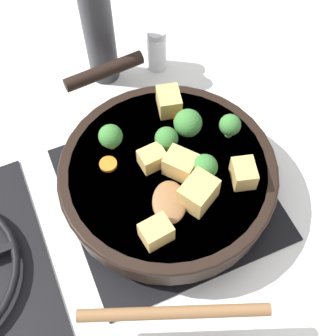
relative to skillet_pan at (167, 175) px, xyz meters
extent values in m
plane|color=silver|center=(0.00, 0.00, -0.06)|extent=(2.40, 2.40, 0.00)
cube|color=black|center=(0.00, 0.00, -0.05)|extent=(0.31, 0.31, 0.01)
torus|color=black|center=(0.00, 0.00, -0.04)|extent=(0.24, 0.24, 0.01)
cube|color=black|center=(0.00, 0.00, -0.04)|extent=(0.01, 0.23, 0.01)
cube|color=black|center=(0.00, 0.00, -0.04)|extent=(0.23, 0.01, 0.01)
cylinder|color=black|center=(0.00, 0.00, 0.00)|extent=(0.32, 0.32, 0.05)
cylinder|color=brown|center=(0.00, 0.00, 0.00)|extent=(0.29, 0.29, 0.04)
torus|color=black|center=(0.00, 0.00, 0.02)|extent=(0.33, 0.33, 0.01)
cylinder|color=black|center=(0.23, 0.02, 0.01)|extent=(0.04, 0.14, 0.02)
ellipsoid|color=brown|center=(-0.06, 0.02, 0.03)|extent=(0.08, 0.07, 0.01)
cylinder|color=brown|center=(-0.20, 0.08, 0.03)|extent=(0.10, 0.22, 0.02)
cube|color=tan|center=(-0.06, -0.09, 0.04)|extent=(0.05, 0.04, 0.03)
cube|color=tan|center=(-0.10, 0.06, 0.04)|extent=(0.04, 0.04, 0.03)
cube|color=tan|center=(-0.07, -0.02, 0.04)|extent=(0.06, 0.06, 0.04)
cube|color=tan|center=(0.01, 0.02, 0.04)|extent=(0.03, 0.04, 0.03)
cube|color=tan|center=(0.10, -0.05, 0.04)|extent=(0.05, 0.04, 0.03)
cube|color=tan|center=(-0.01, -0.01, 0.04)|extent=(0.06, 0.05, 0.04)
cylinder|color=#709956|center=(0.04, -0.05, 0.03)|extent=(0.01, 0.01, 0.01)
sphere|color=#387533|center=(0.04, -0.05, 0.05)|extent=(0.04, 0.04, 0.04)
cylinder|color=#709956|center=(0.07, 0.06, 0.03)|extent=(0.01, 0.01, 0.01)
sphere|color=#387533|center=(0.07, 0.06, 0.05)|extent=(0.04, 0.04, 0.04)
cylinder|color=#709956|center=(0.02, -0.11, 0.03)|extent=(0.01, 0.01, 0.01)
sphere|color=#387533|center=(0.02, -0.11, 0.05)|extent=(0.03, 0.03, 0.03)
cylinder|color=#709956|center=(0.03, -0.01, 0.03)|extent=(0.01, 0.01, 0.01)
sphere|color=#387533|center=(0.03, -0.01, 0.05)|extent=(0.03, 0.03, 0.03)
cylinder|color=#709956|center=(-0.04, -0.04, 0.03)|extent=(0.01, 0.01, 0.01)
sphere|color=#387533|center=(-0.04, -0.04, 0.05)|extent=(0.04, 0.04, 0.04)
cylinder|color=orange|center=(0.04, 0.08, 0.03)|extent=(0.03, 0.03, 0.01)
cylinder|color=orange|center=(0.07, -0.05, 0.03)|extent=(0.03, 0.03, 0.01)
cylinder|color=#333338|center=(0.28, 0.01, 0.04)|extent=(0.05, 0.05, 0.20)
cylinder|color=white|center=(0.26, -0.09, -0.02)|extent=(0.04, 0.04, 0.07)
cylinder|color=#B7B7BC|center=(0.26, -0.09, 0.03)|extent=(0.03, 0.03, 0.01)
camera|label=1|loc=(-0.33, 0.14, 0.60)|focal=50.00mm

